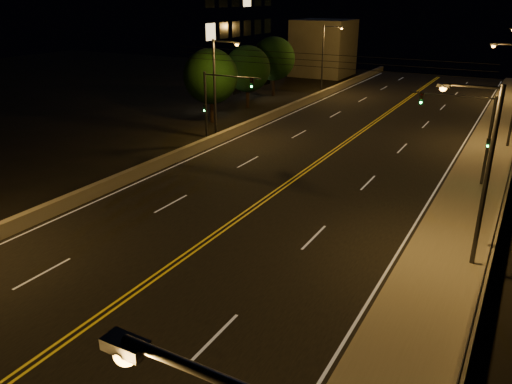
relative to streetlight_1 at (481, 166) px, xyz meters
The scene contains 17 objects.
road 12.43m from the streetlight_1, behind, with size 18.00×120.00×0.02m, color black.
sidewalk 4.66m from the streetlight_1, behind, with size 3.60×120.00×0.30m, color gray.
curb 5.34m from the streetlight_1, behind, with size 0.14×120.00×0.15m, color gray.
parapet_wall 4.07m from the streetlight_1, ahead, with size 0.30×120.00×1.00m, color gray.
jersey_barrier 21.13m from the streetlight_1, behind, with size 0.45×120.00×0.80m, color gray.
distant_building_left 58.19m from the streetlight_1, 118.20° to the left, with size 8.00×8.00×8.09m, color slate.
parapet_rail 3.56m from the streetlight_1, ahead, with size 0.06×0.06×120.00m, color black.
lane_markings 12.43m from the streetlight_1, behind, with size 17.32×116.00×0.00m.
streetlight_1 is the anchor object (origin of this frame).
streetlight_5 24.97m from the streetlight_1, 148.91° to the left, with size 2.55×0.28×8.13m.
streetlight_6 42.35m from the streetlight_1, 120.33° to the left, with size 2.55×0.28×8.13m.
traffic_signal_right 11.09m from the streetlight_1, 97.92° to the left, with size 5.11×0.31×5.85m.
traffic_signal_left 23.05m from the streetlight_1, 151.65° to the left, with size 5.11×0.31×5.85m.
overhead_wires 15.11m from the streetlight_1, 140.60° to the left, with size 22.00×0.03×0.83m.
tree_0 30.68m from the streetlight_1, 145.19° to the left, with size 5.10×5.10×6.91m.
tree_1 35.82m from the streetlight_1, 135.59° to the left, with size 4.84×4.84×6.56m.
tree_2 42.07m from the streetlight_1, 128.90° to the left, with size 5.11×5.11×6.93m.
Camera 1 is at (12.85, -1.55, 11.30)m, focal length 35.00 mm.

